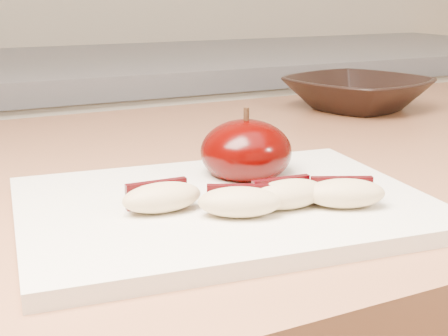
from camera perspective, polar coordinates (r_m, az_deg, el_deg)
name	(u,v)px	position (r m, az deg, el deg)	size (l,w,h in m)	color
back_cabinet	(75,274)	(1.43, -13.47, -9.45)	(2.40, 0.62, 0.94)	silver
cutting_board	(224,206)	(0.49, 0.00, -3.49)	(0.32, 0.23, 0.01)	silver
apple_half	(246,152)	(0.55, 2.03, 1.51)	(0.10, 0.10, 0.07)	#2E0000
apple_wedge_a	(161,197)	(0.46, -5.75, -2.65)	(0.06, 0.03, 0.02)	tan
apple_wedge_b	(239,201)	(0.45, 1.42, -3.07)	(0.07, 0.05, 0.02)	tan
apple_wedge_c	(288,194)	(0.47, 5.86, -2.34)	(0.06, 0.03, 0.02)	tan
apple_wedge_d	(344,193)	(0.48, 10.96, -2.24)	(0.07, 0.05, 0.02)	tan
bowl	(357,93)	(0.95, 12.09, 6.69)	(0.20, 0.20, 0.05)	black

